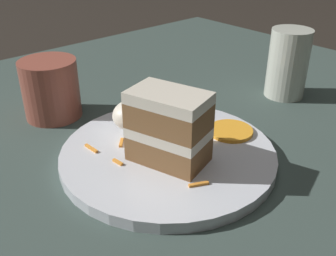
# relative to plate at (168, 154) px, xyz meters

# --- Properties ---
(ground_plane) EXTENTS (6.00, 6.00, 0.00)m
(ground_plane) POSITION_rel_plate_xyz_m (-0.04, -0.04, -0.03)
(ground_plane) COLOR black
(ground_plane) RESTS_ON ground
(dining_table) EXTENTS (1.12, 0.99, 0.02)m
(dining_table) POSITION_rel_plate_xyz_m (-0.04, -0.04, -0.02)
(dining_table) COLOR #384742
(dining_table) RESTS_ON ground
(plate) EXTENTS (0.28, 0.28, 0.01)m
(plate) POSITION_rel_plate_xyz_m (0.00, 0.00, 0.00)
(plate) COLOR silver
(plate) RESTS_ON dining_table
(cake_slice) EXTENTS (0.08, 0.10, 0.09)m
(cake_slice) POSITION_rel_plate_xyz_m (0.01, 0.02, 0.05)
(cake_slice) COLOR brown
(cake_slice) RESTS_ON plate
(cream_dollop) EXTENTS (0.06, 0.05, 0.04)m
(cream_dollop) POSITION_rel_plate_xyz_m (-0.00, -0.08, 0.03)
(cream_dollop) COLOR silver
(cream_dollop) RESTS_ON plate
(orange_garnish) EXTENTS (0.06, 0.06, 0.01)m
(orange_garnish) POSITION_rel_plate_xyz_m (-0.09, 0.03, 0.01)
(orange_garnish) COLOR orange
(orange_garnish) RESTS_ON plate
(carrot_shreds_scatter) EXTENTS (0.11, 0.17, 0.00)m
(carrot_shreds_scatter) POSITION_rel_plate_xyz_m (0.03, -0.02, 0.01)
(carrot_shreds_scatter) COLOR orange
(carrot_shreds_scatter) RESTS_ON plate
(drinking_glass) EXTENTS (0.07, 0.07, 0.12)m
(drinking_glass) POSITION_rel_plate_xyz_m (-0.29, -0.02, 0.04)
(drinking_glass) COLOR beige
(drinking_glass) RESTS_ON dining_table
(coffee_mug) EXTENTS (0.09, 0.09, 0.09)m
(coffee_mug) POSITION_rel_plate_xyz_m (0.05, -0.21, 0.04)
(coffee_mug) COLOR #994C3D
(coffee_mug) RESTS_ON dining_table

